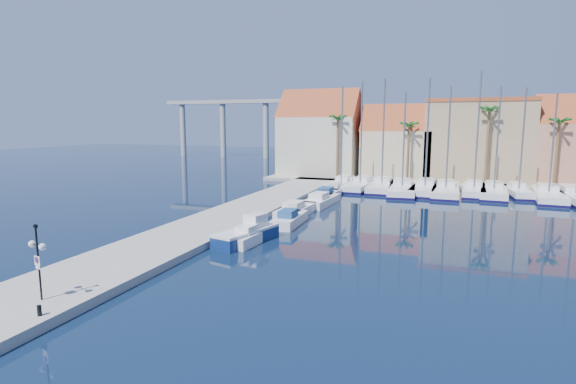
{
  "coord_description": "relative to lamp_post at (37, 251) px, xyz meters",
  "views": [
    {
      "loc": [
        9.51,
        -22.12,
        8.63
      ],
      "look_at": [
        -2.96,
        12.37,
        3.0
      ],
      "focal_mm": 28.0,
      "sensor_mm": 36.0,
      "label": 1
    }
  ],
  "objects": [
    {
      "name": "bollard",
      "position": [
        1.4,
        -1.34,
        -2.13
      ],
      "size": [
        0.19,
        0.19,
        0.46
      ],
      "primitive_type": "cylinder",
      "color": "black",
      "rests_on": "quay_west"
    },
    {
      "name": "shore_north",
      "position": [
        18.04,
        55.34,
        -2.61
      ],
      "size": [
        54.0,
        16.0,
        0.5
      ],
      "primitive_type": "cube",
      "color": "gray",
      "rests_on": "ground"
    },
    {
      "name": "sailboat_3",
      "position": [
        12.11,
        42.4,
        -2.31
      ],
      "size": [
        3.94,
        12.12,
        12.29
      ],
      "rotation": [
        0.0,
        0.0,
        0.07
      ],
      "color": "white",
      "rests_on": "ground"
    },
    {
      "name": "sailboat_8",
      "position": [
        25.34,
        44.21,
        -2.24
      ],
      "size": [
        2.82,
        8.29,
        12.69
      ],
      "rotation": [
        0.0,
        0.0,
        0.08
      ],
      "color": "white",
      "rests_on": "ground"
    },
    {
      "name": "building_2",
      "position": [
        21.04,
        55.34,
        3.39
      ],
      "size": [
        14.2,
        10.2,
        11.5
      ],
      "color": "tan",
      "rests_on": "shore_north"
    },
    {
      "name": "viaduct",
      "position": [
        -31.03,
        89.34,
        7.38
      ],
      "size": [
        48.0,
        2.2,
        14.45
      ],
      "color": "#9E9E99",
      "rests_on": "ground"
    },
    {
      "name": "palm_0",
      "position": [
        2.04,
        49.34,
        6.21
      ],
      "size": [
        2.6,
        2.6,
        10.15
      ],
      "color": "brown",
      "rests_on": "shore_north"
    },
    {
      "name": "palm_1",
      "position": [
        12.04,
        49.34,
        5.27
      ],
      "size": [
        2.6,
        2.6,
        9.15
      ],
      "color": "brown",
      "rests_on": "shore_north"
    },
    {
      "name": "sailboat_1",
      "position": [
        6.73,
        43.5,
        -2.26
      ],
      "size": [
        3.44,
        10.23,
        13.88
      ],
      "rotation": [
        0.0,
        0.0,
        -0.08
      ],
      "color": "white",
      "rests_on": "ground"
    },
    {
      "name": "sailboat_10",
      "position": [
        30.81,
        42.91,
        -2.28
      ],
      "size": [
        4.07,
        11.95,
        14.64
      ],
      "rotation": [
        0.0,
        0.0,
        0.08
      ],
      "color": "white",
      "rests_on": "ground"
    },
    {
      "name": "quay_west",
      "position": [
        -0.96,
        20.84,
        -2.61
      ],
      "size": [
        6.0,
        77.0,
        0.5
      ],
      "primitive_type": "cube",
      "color": "gray",
      "rests_on": "ground"
    },
    {
      "name": "sailboat_7",
      "position": [
        22.7,
        43.54,
        -2.29
      ],
      "size": [
        3.75,
        11.2,
        12.86
      ],
      "rotation": [
        0.0,
        0.0,
        -0.08
      ],
      "color": "white",
      "rests_on": "ground"
    },
    {
      "name": "sailboat_9",
      "position": [
        28.28,
        42.88,
        -2.3
      ],
      "size": [
        3.84,
        11.55,
        11.94
      ],
      "rotation": [
        0.0,
        0.0,
        -0.07
      ],
      "color": "white",
      "rests_on": "ground"
    },
    {
      "name": "motorboat_west_5",
      "position": [
        4.27,
        39.64,
        -2.36
      ],
      "size": [
        2.15,
        6.29,
        1.4
      ],
      "rotation": [
        0.0,
        0.0,
        -0.02
      ],
      "color": "white",
      "rests_on": "ground"
    },
    {
      "name": "sailboat_5",
      "position": [
        17.26,
        42.84,
        -2.3
      ],
      "size": [
        3.16,
        11.72,
        12.95
      ],
      "rotation": [
        0.0,
        0.0,
        -0.01
      ],
      "color": "white",
      "rests_on": "ground"
    },
    {
      "name": "building_1",
      "position": [
        10.04,
        54.34,
        2.43
      ],
      "size": [
        10.3,
        8.0,
        11.0
      ],
      "color": "#CAB58E",
      "rests_on": "shore_north"
    },
    {
      "name": "sailboat_2",
      "position": [
        9.46,
        43.62,
        -2.27
      ],
      "size": [
        2.86,
        10.64,
        14.1
      ],
      "rotation": [
        0.0,
        0.0,
        0.01
      ],
      "color": "white",
      "rests_on": "ground"
    },
    {
      "name": "motorboat_west_6",
      "position": [
        4.47,
        46.12,
        -2.36
      ],
      "size": [
        2.25,
        6.69,
        1.4
      ],
      "rotation": [
        0.0,
        0.0,
        0.02
      ],
      "color": "white",
      "rests_on": "ground"
    },
    {
      "name": "motorboat_west_1",
      "position": [
        4.86,
        20.68,
        -2.36
      ],
      "size": [
        1.97,
        5.58,
        1.4
      ],
      "rotation": [
        0.0,
        0.0,
        0.04
      ],
      "color": "white",
      "rests_on": "ground"
    },
    {
      "name": "lamp_post",
      "position": [
        0.0,
        0.0,
        0.0
      ],
      "size": [
        1.2,
        0.54,
        3.6
      ],
      "rotation": [
        0.0,
        0.0,
        -0.24
      ],
      "color": "black",
      "rests_on": "quay_west"
    },
    {
      "name": "palm_3",
      "position": [
        30.04,
        49.34,
        5.74
      ],
      "size": [
        2.6,
        2.6,
        9.65
      ],
      "color": "brown",
      "rests_on": "shore_north"
    },
    {
      "name": "motorboat_west_0",
      "position": [
        4.13,
        14.29,
        -2.36
      ],
      "size": [
        2.04,
        5.15,
        1.4
      ],
      "rotation": [
        0.0,
        0.0,
        -0.09
      ],
      "color": "white",
      "rests_on": "ground"
    },
    {
      "name": "motorboat_west_3",
      "position": [
        4.83,
        30.69,
        -2.36
      ],
      "size": [
        2.69,
        6.93,
        1.4
      ],
      "rotation": [
        0.0,
        0.0,
        -0.08
      ],
      "color": "white",
      "rests_on": "ground"
    },
    {
      "name": "motorboat_west_4",
      "position": [
        4.39,
        34.79,
        -2.36
      ],
      "size": [
        2.02,
        6.14,
        1.4
      ],
      "rotation": [
        0.0,
        0.0,
        -0.01
      ],
      "color": "white",
      "rests_on": "ground"
    },
    {
      "name": "sailboat_0",
      "position": [
        4.07,
        43.87,
        -2.24
      ],
      "size": [
        2.92,
        8.93,
        13.34
      ],
      "rotation": [
        0.0,
        0.0,
        -0.07
      ],
      "color": "white",
      "rests_on": "ground"
    },
    {
      "name": "fishing_boat",
      "position": [
        3.91,
        14.24,
        -2.21
      ],
      "size": [
        3.23,
        5.9,
        1.97
      ],
      "rotation": [
        0.0,
        0.0,
        -0.25
      ],
      "color": "navy",
      "rests_on": "ground"
    },
    {
      "name": "sailboat_6",
      "position": [
        20.5,
        43.96,
        -2.25
      ],
      "size": [
        3.0,
        9.94,
        14.63
      ],
      "rotation": [
        0.0,
        0.0,
        -0.04
      ],
      "color": "white",
      "rests_on": "ground"
    },
    {
      "name": "sailboat_4",
      "position": [
        14.85,
        43.52,
        -2.28
      ],
      "size": [
        3.68,
        11.44,
        14.0
      ],
      "rotation": [
        0.0,
        0.0,
        -0.06
      ],
      "color": "white",
      "rests_on": "ground"
    },
    {
      "name": "palm_2",
      "position": [
        22.04,
        49.34,
        7.15
      ],
      "size": [
        2.6,
        2.6,
        11.15
      ],
      "color": "brown",
      "rests_on": "shore_north"
    },
    {
      "name": "building_0",
      "position": [
        -1.96,
        54.34,
        3.66
      ],
      "size": [
        12.3,
        9.0,
        13.5
      ],
      "color": "beige",
      "rests_on": "shore_north"
    },
    {
      "name": "ground",
      "position": [
        8.04,
        7.34,
        -2.86
      ],
      "size": [
        260.0,
        260.0,
        0.0
      ],
      "primitive_type": "plane",
      "color": "black",
      "rests_on": "ground"
    },
    {
      "name": "motorboat_west_2",
      "position": [
        4.06,
        24.73,
        -2.36
      ],
      "size": [
        2.32,
        6.61,
        1.4
      ],
      "rotation": [
        0.0,
        0.0,
        -0.04
      ],
      "color": "white",
      "rests_on": "ground"
    },
    {
      "name": "building_3",
      "position": [
        33.04,
        54.34,
        2.99
      ],
      "size": [
        10.3,
        8.0,
        12.0
      ],
      "color": "#B7775D",
      "rests_on": "shore_north"
    }
  ]
}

